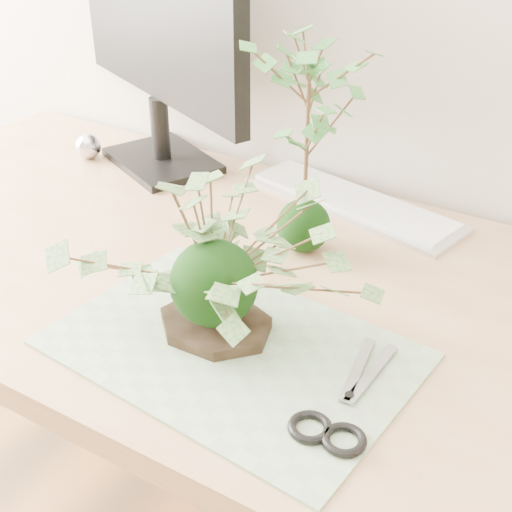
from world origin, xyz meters
name	(u,v)px	position (x,y,z in m)	size (l,w,h in m)	color
desk	(264,329)	(-0.04, 1.23, 0.65)	(1.60, 0.70, 0.74)	tan
cutting_mat	(232,348)	(0.01, 1.07, 0.74)	(0.44, 0.29, 0.00)	gray
stone_dish	(215,324)	(-0.03, 1.09, 0.75)	(0.16, 0.16, 0.01)	black
ivy_kokedama	(213,247)	(-0.03, 1.09, 0.87)	(0.33, 0.33, 0.22)	black
maple_kokedama	(309,98)	(-0.04, 1.34, 0.98)	(0.23, 0.23, 0.34)	black
keyboard	(353,202)	(-0.03, 1.51, 0.75)	(0.41, 0.20, 0.02)	silver
monitor	(155,18)	(-0.42, 1.49, 1.01)	(0.50, 0.25, 0.47)	black
foil_ball	(88,146)	(-0.56, 1.43, 0.76)	(0.05, 0.05, 0.05)	silver
scissors	(335,418)	(0.17, 1.02, 0.75)	(0.09, 0.20, 0.01)	gray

